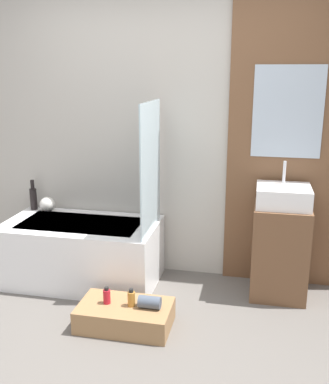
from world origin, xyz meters
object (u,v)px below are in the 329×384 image
at_px(bathtub, 82,252).
at_px(bottle_soap_primary, 107,296).
at_px(wooden_step_bench, 125,315).
at_px(vase_round_light, 47,204).
at_px(sink, 283,196).
at_px(bottle_soap_secondary, 131,298).
at_px(vase_tall_dark, 33,197).

distance_m(bathtub, bottle_soap_primary, 0.78).
height_order(wooden_step_bench, vase_round_light, vase_round_light).
bearing_deg(wooden_step_bench, vase_round_light, 138.98).
bearing_deg(sink, bottle_soap_primary, -148.86).
height_order(vase_round_light, bottle_soap_secondary, vase_round_light).
xyz_separation_m(sink, bottle_soap_primary, (-1.23, -0.75, -0.62)).
xyz_separation_m(wooden_step_bench, sink, (1.10, 0.75, 0.76)).
bearing_deg(bathtub, vase_tall_dark, 154.49).
height_order(vase_round_light, bottle_soap_primary, vase_round_light).
xyz_separation_m(bathtub, sink, (1.68, 0.11, 0.58)).
relative_size(vase_tall_dark, bottle_soap_secondary, 2.14).
xyz_separation_m(sink, vase_round_light, (-2.10, 0.13, -0.24)).
bearing_deg(wooden_step_bench, bathtub, 132.49).
height_order(bathtub, bottle_soap_secondary, bathtub).
height_order(bathtub, bottle_soap_primary, bathtub).
height_order(sink, vase_tall_dark, sink).
xyz_separation_m(bathtub, bottle_soap_primary, (0.45, -0.63, -0.05)).
distance_m(wooden_step_bench, bottle_soap_secondary, 0.15).
xyz_separation_m(sink, bottle_soap_secondary, (-1.05, -0.75, -0.62)).
bearing_deg(bathtub, bottle_soap_secondary, -45.12).
relative_size(wooden_step_bench, vase_tall_dark, 2.38).
xyz_separation_m(wooden_step_bench, vase_tall_dark, (-1.16, 0.91, 0.57)).
bearing_deg(wooden_step_bench, bottle_soap_primary, 180.00).
relative_size(bathtub, wooden_step_bench, 1.96).
xyz_separation_m(vase_tall_dark, vase_round_light, (0.16, -0.04, -0.05)).
xyz_separation_m(wooden_step_bench, vase_round_light, (-1.00, 0.87, 0.52)).
bearing_deg(vase_round_light, bottle_soap_primary, -45.15).
bearing_deg(vase_round_light, bathtub, -29.49).
height_order(wooden_step_bench, sink, sink).
relative_size(wooden_step_bench, vase_round_light, 4.88).
distance_m(bathtub, vase_tall_dark, 0.75).
relative_size(wooden_step_bench, sink, 1.61).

